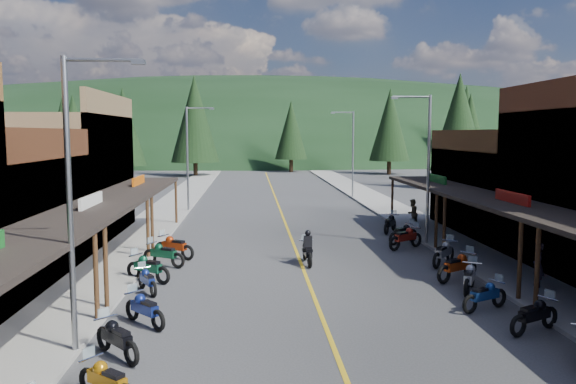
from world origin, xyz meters
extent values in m
plane|color=#38383A|center=(0.00, 0.00, 0.00)|extent=(220.00, 220.00, 0.00)
cube|color=gold|center=(0.00, 20.00, 0.01)|extent=(0.15, 90.00, 0.01)
cube|color=gray|center=(-8.70, 20.00, 0.07)|extent=(3.40, 94.00, 0.15)
cube|color=gray|center=(8.70, 20.00, 0.07)|extent=(3.40, 94.00, 0.15)
cylinder|color=#472D19|center=(-7.20, -3.40, 1.50)|extent=(0.16, 0.16, 3.00)
cube|color=#3F2111|center=(-10.15, 1.70, 3.10)|extent=(0.30, 9.00, 6.20)
cube|color=black|center=(-8.70, 1.70, 3.00)|extent=(3.20, 9.00, 0.18)
cylinder|color=#472D19|center=(-7.20, -2.20, 1.50)|extent=(0.16, 0.16, 3.00)
cylinder|color=#472D19|center=(-7.20, 5.60, 1.50)|extent=(0.16, 0.16, 3.00)
cube|color=silver|center=(-8.70, 1.70, 3.20)|extent=(0.12, 3.00, 0.70)
cube|color=brown|center=(-14.00, 11.30, 3.50)|extent=(8.00, 10.20, 7.00)
cube|color=brown|center=(-10.15, 11.30, 4.10)|extent=(0.30, 10.20, 8.20)
cube|color=black|center=(-8.70, 11.30, 3.00)|extent=(3.20, 10.20, 0.18)
cylinder|color=#472D19|center=(-7.20, 6.80, 1.50)|extent=(0.16, 0.16, 3.00)
cylinder|color=#472D19|center=(-7.20, 15.80, 1.50)|extent=(0.16, 0.16, 3.00)
cube|color=#CC590C|center=(-8.70, 11.30, 3.20)|extent=(0.12, 3.00, 0.70)
cylinder|color=#472D19|center=(7.20, -3.40, 1.50)|extent=(0.16, 0.16, 3.00)
cube|color=#562B19|center=(10.15, 1.70, 4.10)|extent=(0.30, 9.00, 8.20)
cube|color=black|center=(8.70, 1.70, 3.00)|extent=(3.20, 9.00, 0.18)
cylinder|color=#472D19|center=(7.20, -2.20, 1.50)|extent=(0.16, 0.16, 3.00)
cylinder|color=#472D19|center=(7.20, 5.60, 1.50)|extent=(0.16, 0.16, 3.00)
cube|color=#B2140F|center=(8.70, 1.70, 3.20)|extent=(0.12, 3.00, 0.70)
cube|color=#4C2D16|center=(14.00, 11.30, 2.50)|extent=(8.00, 10.20, 5.00)
cube|color=#4C2D16|center=(10.15, 11.30, 3.10)|extent=(0.30, 10.20, 6.20)
cube|color=black|center=(8.70, 11.30, 3.00)|extent=(3.20, 10.20, 0.18)
cylinder|color=#472D19|center=(7.20, 6.80, 1.50)|extent=(0.16, 0.16, 3.00)
cylinder|color=#472D19|center=(7.20, 15.80, 1.50)|extent=(0.16, 0.16, 3.00)
cube|color=#14591E|center=(8.70, 11.30, 3.20)|extent=(0.12, 3.00, 0.70)
cylinder|color=gray|center=(-7.10, -6.00, 4.00)|extent=(0.16, 0.16, 8.00)
cylinder|color=gray|center=(-6.10, -6.00, 7.90)|extent=(2.00, 0.10, 0.10)
cube|color=gray|center=(-5.20, -6.00, 7.85)|extent=(0.35, 0.18, 0.12)
cylinder|color=gray|center=(-7.10, 22.00, 4.00)|extent=(0.16, 0.16, 8.00)
cylinder|color=gray|center=(-6.10, 22.00, 7.90)|extent=(2.00, 0.10, 0.10)
cube|color=gray|center=(-5.20, 22.00, 7.85)|extent=(0.35, 0.18, 0.12)
cylinder|color=gray|center=(7.10, 8.00, 4.00)|extent=(0.16, 0.16, 8.00)
cylinder|color=gray|center=(6.10, 8.00, 7.90)|extent=(2.00, 0.10, 0.10)
cube|color=gray|center=(5.20, 8.00, 7.85)|extent=(0.35, 0.18, 0.12)
cylinder|color=gray|center=(7.10, 30.00, 4.00)|extent=(0.16, 0.16, 8.00)
cylinder|color=gray|center=(6.10, 30.00, 7.90)|extent=(2.00, 0.10, 0.10)
cube|color=gray|center=(5.20, 30.00, 7.85)|extent=(0.35, 0.18, 0.12)
ellipsoid|color=black|center=(0.00, 135.00, 0.00)|extent=(310.00, 140.00, 60.00)
cylinder|color=black|center=(-24.00, 70.00, 1.00)|extent=(0.60, 0.60, 2.00)
cone|color=black|center=(-24.00, 70.00, 7.25)|extent=(5.88, 5.88, 10.50)
cylinder|color=black|center=(-10.00, 58.00, 1.00)|extent=(0.60, 0.60, 2.00)
cone|color=black|center=(-10.00, 58.00, 8.00)|extent=(6.72, 6.72, 12.00)
cylinder|color=black|center=(4.00, 66.00, 1.00)|extent=(0.60, 0.60, 2.00)
cone|color=black|center=(4.00, 66.00, 6.50)|extent=(5.04, 5.04, 9.00)
cylinder|color=black|center=(18.00, 60.00, 1.00)|extent=(0.60, 0.60, 2.00)
cone|color=black|center=(18.00, 60.00, 7.25)|extent=(5.88, 5.88, 10.50)
cylinder|color=black|center=(34.00, 72.00, 1.00)|extent=(0.60, 0.60, 2.00)
cone|color=black|center=(34.00, 72.00, 8.00)|extent=(6.72, 6.72, 12.00)
cylinder|color=black|center=(46.00, 64.00, 1.00)|extent=(0.60, 0.60, 2.00)
cone|color=black|center=(46.00, 64.00, 6.50)|extent=(5.04, 5.04, 9.00)
cylinder|color=black|center=(-32.00, 76.00, 1.00)|extent=(0.60, 0.60, 2.00)
cone|color=black|center=(-32.00, 76.00, 7.25)|extent=(5.88, 5.88, 10.50)
cylinder|color=black|center=(-22.00, 40.00, 1.00)|extent=(0.60, 0.60, 2.00)
cone|color=black|center=(-22.00, 40.00, 6.00)|extent=(4.48, 4.48, 8.00)
cylinder|color=black|center=(24.00, 45.00, 1.00)|extent=(0.60, 0.60, 2.00)
cone|color=black|center=(24.00, 45.00, 6.40)|extent=(4.93, 4.93, 8.80)
cylinder|color=black|center=(-18.00, 50.00, 1.00)|extent=(0.60, 0.60, 2.00)
cone|color=black|center=(-18.00, 50.00, 6.80)|extent=(5.38, 5.38, 9.60)
cylinder|color=black|center=(20.00, 38.00, 1.00)|extent=(0.60, 0.60, 2.00)
cone|color=black|center=(20.00, 38.00, 7.20)|extent=(5.82, 5.82, 10.40)
imported|color=#272131|center=(8.64, -0.78, 1.00)|extent=(0.54, 0.70, 1.71)
imported|color=#4D4530|center=(7.81, 13.16, 1.02)|extent=(0.96, 0.94, 1.75)
camera|label=1|loc=(-2.30, -21.09, 6.01)|focal=35.00mm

